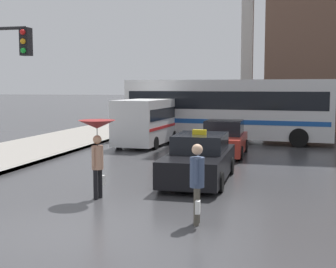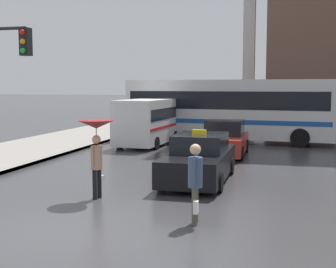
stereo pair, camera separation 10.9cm
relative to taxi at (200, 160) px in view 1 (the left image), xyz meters
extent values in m
plane|color=#38383A|center=(-1.83, -6.17, -0.69)|extent=(300.00, 300.00, 0.00)
cube|color=black|center=(0.00, -0.05, -0.14)|extent=(1.80, 4.69, 0.79)
cube|color=black|center=(0.00, 0.18, 0.54)|extent=(1.58, 2.11, 0.56)
cylinder|color=black|center=(0.85, -1.50, -0.39)|extent=(0.20, 0.60, 0.60)
cylinder|color=black|center=(-0.86, -1.50, -0.39)|extent=(0.20, 0.60, 0.60)
cylinder|color=black|center=(0.85, 1.40, -0.39)|extent=(0.20, 0.60, 0.60)
cylinder|color=black|center=(-0.86, 1.40, -0.39)|extent=(0.20, 0.60, 0.60)
cube|color=yellow|center=(0.00, -0.05, 0.90)|extent=(0.44, 0.16, 0.16)
cube|color=#A52D23|center=(0.07, 5.74, -0.16)|extent=(1.80, 4.00, 0.74)
cube|color=black|center=(0.07, 5.94, 0.53)|extent=(1.58, 1.80, 0.64)
cylinder|color=black|center=(0.92, 4.49, -0.39)|extent=(0.20, 0.60, 0.60)
cylinder|color=black|center=(-0.79, 4.49, -0.39)|extent=(0.20, 0.60, 0.60)
cylinder|color=black|center=(0.92, 6.98, -0.39)|extent=(0.20, 0.60, 0.60)
cylinder|color=black|center=(-0.79, 6.98, -0.39)|extent=(0.20, 0.60, 0.60)
cube|color=silver|center=(-4.24, 8.50, 0.58)|extent=(2.33, 5.23, 2.21)
cube|color=black|center=(-4.24, 8.50, 0.97)|extent=(2.32, 4.82, 0.57)
cube|color=red|center=(-4.24, 8.50, 0.31)|extent=(2.34, 5.03, 0.14)
cylinder|color=black|center=(-3.39, 6.91, -0.38)|extent=(0.24, 0.64, 0.63)
cylinder|color=black|center=(-5.29, 7.03, -0.38)|extent=(0.24, 0.64, 0.63)
cylinder|color=black|center=(-3.19, 9.97, -0.38)|extent=(0.24, 0.64, 0.63)
cylinder|color=black|center=(-5.09, 10.09, -0.38)|extent=(0.24, 0.64, 0.63)
cube|color=silver|center=(-0.40, 11.04, 1.14)|extent=(11.46, 3.65, 3.13)
cube|color=black|center=(-0.40, 11.04, 1.62)|extent=(10.90, 3.61, 0.95)
cube|color=#194C9E|center=(-0.40, 11.04, 0.50)|extent=(11.13, 3.64, 0.24)
cylinder|color=black|center=(3.65, 11.82, -0.21)|extent=(0.98, 0.38, 0.96)
cylinder|color=black|center=(3.40, 9.43, -0.21)|extent=(0.98, 0.38, 0.96)
cylinder|color=black|center=(-3.91, 12.61, -0.21)|extent=(0.98, 0.38, 0.96)
cylinder|color=black|center=(-4.16, 10.22, -0.21)|extent=(0.98, 0.38, 0.96)
cylinder|color=black|center=(-2.29, -3.16, -0.29)|extent=(0.14, 0.14, 0.81)
cylinder|color=black|center=(-2.24, -2.94, -0.29)|extent=(0.14, 0.14, 0.81)
cylinder|color=tan|center=(-2.27, -3.05, 0.44)|extent=(0.37, 0.37, 0.64)
sphere|color=tan|center=(-2.27, -3.05, 0.93)|extent=(0.24, 0.24, 0.24)
cylinder|color=tan|center=(-2.30, -3.24, 0.49)|extent=(0.08, 0.08, 0.55)
cylinder|color=tan|center=(-2.23, -2.86, 0.49)|extent=(0.08, 0.08, 0.55)
cone|color=maroon|center=(-2.27, -3.05, 1.34)|extent=(1.00, 1.00, 0.22)
cylinder|color=black|center=(-2.27, -3.05, 1.00)|extent=(0.02, 0.02, 0.68)
cube|color=white|center=(-2.26, -2.77, -0.25)|extent=(0.13, 0.20, 0.28)
cylinder|color=#4C473D|center=(0.77, -4.64, -0.27)|extent=(0.13, 0.13, 0.84)
cylinder|color=#4C473D|center=(0.78, -4.86, -0.27)|extent=(0.13, 0.13, 0.84)
cylinder|color=#3D4C6B|center=(0.77, -4.75, 0.48)|extent=(0.34, 0.34, 0.66)
sphere|color=#DBAD89|center=(0.77, -4.75, 0.98)|extent=(0.24, 0.24, 0.24)
cylinder|color=#3D4C6B|center=(0.76, -4.55, 0.53)|extent=(0.07, 0.07, 0.56)
cylinder|color=#3D4C6B|center=(0.79, -4.95, 0.53)|extent=(0.07, 0.07, 0.56)
cube|color=white|center=(0.84, -5.02, -0.23)|extent=(0.11, 0.19, 0.28)
cube|color=black|center=(-4.70, -2.38, 3.64)|extent=(0.28, 0.28, 0.80)
sphere|color=red|center=(-4.70, -2.54, 3.90)|extent=(0.16, 0.16, 0.16)
sphere|color=orange|center=(-4.70, -2.54, 3.64)|extent=(0.16, 0.16, 0.16)
sphere|color=green|center=(-4.70, -2.54, 3.38)|extent=(0.16, 0.16, 0.16)
cube|color=white|center=(-0.26, 23.17, 7.25)|extent=(0.90, 0.90, 15.88)
camera|label=1|loc=(2.56, -14.73, 2.36)|focal=50.00mm
camera|label=2|loc=(2.66, -14.70, 2.36)|focal=50.00mm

